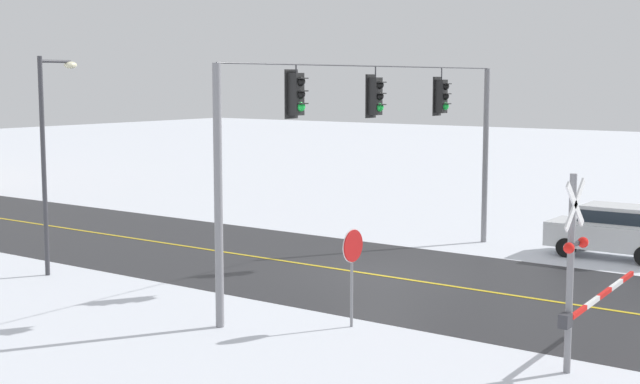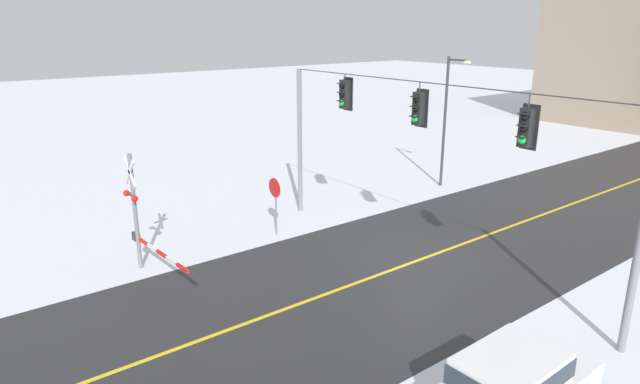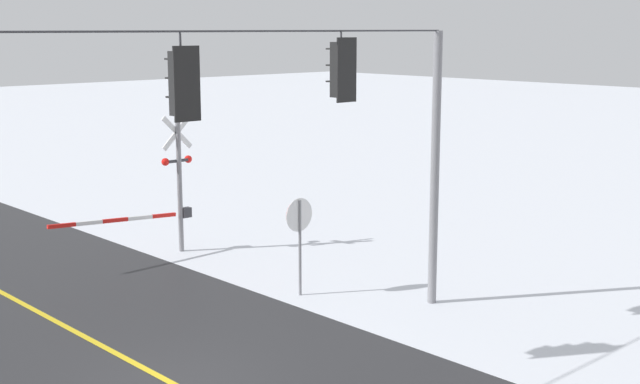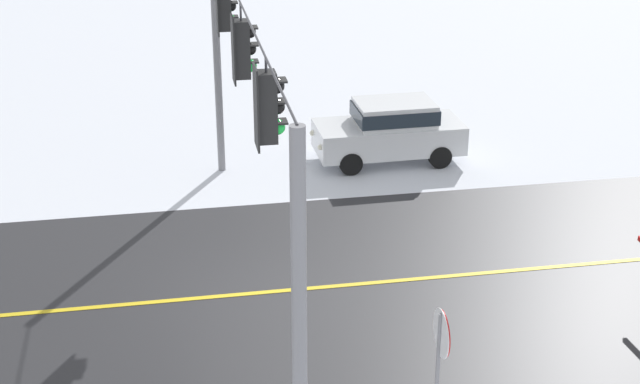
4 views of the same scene
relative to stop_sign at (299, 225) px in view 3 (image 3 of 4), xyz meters
name	(u,v)px [view 3 (image 3 of 4)]	position (x,y,z in m)	size (l,w,h in m)	color
signal_span	(174,147)	(5.04, 2.51, 2.56)	(14.20, 0.47, 6.22)	gray
stop_sign	(299,225)	(0.00, 0.00, 0.00)	(0.80, 0.09, 2.35)	gray
railroad_crossing	(168,184)	(0.11, -5.38, 0.27)	(4.47, 0.31, 4.00)	gray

